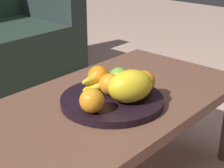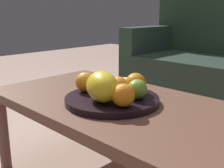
{
  "view_description": "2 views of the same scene",
  "coord_description": "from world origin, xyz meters",
  "px_view_note": "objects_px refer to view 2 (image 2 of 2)",
  "views": [
    {
      "loc": [
        -0.85,
        -0.78,
        0.96
      ],
      "look_at": [
        -0.01,
        -0.04,
        0.48
      ],
      "focal_mm": 56.82,
      "sensor_mm": 36.0,
      "label": 1
    },
    {
      "loc": [
        0.71,
        -0.77,
        0.75
      ],
      "look_at": [
        -0.01,
        -0.04,
        0.48
      ],
      "focal_mm": 44.86,
      "sensor_mm": 36.0,
      "label": 2
    }
  ],
  "objects_px": {
    "melon_large_front": "(102,87)",
    "apple_front": "(137,89)",
    "coffee_table": "(120,112)",
    "banana_bunch": "(129,87)",
    "fruit_bowl": "(112,100)",
    "orange_back": "(85,82)",
    "orange_left": "(135,83)",
    "orange_right": "(123,95)",
    "orange_front": "(119,86)"
  },
  "relations": [
    {
      "from": "melon_large_front",
      "to": "apple_front",
      "type": "distance_m",
      "value": 0.13
    },
    {
      "from": "orange_front",
      "to": "orange_back",
      "type": "distance_m",
      "value": 0.15
    },
    {
      "from": "coffee_table",
      "to": "fruit_bowl",
      "type": "relative_size",
      "value": 3.09
    },
    {
      "from": "orange_front",
      "to": "apple_front",
      "type": "xyz_separation_m",
      "value": [
        0.07,
        0.02,
        -0.0
      ]
    },
    {
      "from": "fruit_bowl",
      "to": "orange_back",
      "type": "height_order",
      "value": "orange_back"
    },
    {
      "from": "orange_left",
      "to": "orange_right",
      "type": "distance_m",
      "value": 0.17
    },
    {
      "from": "melon_large_front",
      "to": "coffee_table",
      "type": "bearing_deg",
      "value": 94.8
    },
    {
      "from": "coffee_table",
      "to": "orange_left",
      "type": "relative_size",
      "value": 13.59
    },
    {
      "from": "orange_front",
      "to": "apple_front",
      "type": "bearing_deg",
      "value": 15.69
    },
    {
      "from": "melon_large_front",
      "to": "orange_left",
      "type": "xyz_separation_m",
      "value": [
        0.02,
        0.16,
        -0.01
      ]
    },
    {
      "from": "orange_front",
      "to": "apple_front",
      "type": "relative_size",
      "value": 1.02
    },
    {
      "from": "orange_front",
      "to": "banana_bunch",
      "type": "height_order",
      "value": "orange_front"
    },
    {
      "from": "melon_large_front",
      "to": "orange_right",
      "type": "distance_m",
      "value": 0.09
    },
    {
      "from": "orange_front",
      "to": "orange_left",
      "type": "xyz_separation_m",
      "value": [
        0.02,
        0.08,
        0.0
      ]
    },
    {
      "from": "orange_front",
      "to": "orange_right",
      "type": "bearing_deg",
      "value": -39.79
    },
    {
      "from": "apple_front",
      "to": "banana_bunch",
      "type": "distance_m",
      "value": 0.08
    },
    {
      "from": "orange_front",
      "to": "orange_right",
      "type": "height_order",
      "value": "orange_right"
    },
    {
      "from": "banana_bunch",
      "to": "fruit_bowl",
      "type": "bearing_deg",
      "value": -103.58
    },
    {
      "from": "fruit_bowl",
      "to": "apple_front",
      "type": "relative_size",
      "value": 4.84
    },
    {
      "from": "melon_large_front",
      "to": "orange_left",
      "type": "relative_size",
      "value": 1.93
    },
    {
      "from": "coffee_table",
      "to": "fruit_bowl",
      "type": "distance_m",
      "value": 0.07
    },
    {
      "from": "coffee_table",
      "to": "orange_left",
      "type": "xyz_separation_m",
      "value": [
        0.03,
        0.06,
        0.11
      ]
    },
    {
      "from": "apple_front",
      "to": "orange_back",
      "type": "bearing_deg",
      "value": -161.99
    },
    {
      "from": "fruit_bowl",
      "to": "orange_left",
      "type": "relative_size",
      "value": 4.4
    },
    {
      "from": "melon_large_front",
      "to": "orange_front",
      "type": "height_order",
      "value": "melon_large_front"
    },
    {
      "from": "apple_front",
      "to": "banana_bunch",
      "type": "relative_size",
      "value": 0.48
    },
    {
      "from": "orange_front",
      "to": "banana_bunch",
      "type": "distance_m",
      "value": 0.06
    },
    {
      "from": "coffee_table",
      "to": "orange_back",
      "type": "distance_m",
      "value": 0.18
    },
    {
      "from": "apple_front",
      "to": "banana_bunch",
      "type": "height_order",
      "value": "apple_front"
    },
    {
      "from": "orange_right",
      "to": "orange_front",
      "type": "bearing_deg",
      "value": 140.21
    },
    {
      "from": "orange_left",
      "to": "apple_front",
      "type": "distance_m",
      "value": 0.08
    },
    {
      "from": "orange_right",
      "to": "apple_front",
      "type": "relative_size",
      "value": 1.08
    },
    {
      "from": "fruit_bowl",
      "to": "orange_left",
      "type": "height_order",
      "value": "orange_left"
    },
    {
      "from": "orange_left",
      "to": "orange_front",
      "type": "bearing_deg",
      "value": -105.7
    },
    {
      "from": "melon_large_front",
      "to": "orange_back",
      "type": "relative_size",
      "value": 1.99
    },
    {
      "from": "orange_back",
      "to": "banana_bunch",
      "type": "bearing_deg",
      "value": 36.03
    },
    {
      "from": "melon_large_front",
      "to": "banana_bunch",
      "type": "relative_size",
      "value": 1.01
    },
    {
      "from": "orange_back",
      "to": "orange_left",
      "type": "bearing_deg",
      "value": 37.52
    },
    {
      "from": "orange_back",
      "to": "banana_bunch",
      "type": "xyz_separation_m",
      "value": [
        0.15,
        0.11,
        -0.01
      ]
    },
    {
      "from": "orange_right",
      "to": "fruit_bowl",
      "type": "bearing_deg",
      "value": 152.59
    },
    {
      "from": "fruit_bowl",
      "to": "orange_back",
      "type": "distance_m",
      "value": 0.14
    },
    {
      "from": "fruit_bowl",
      "to": "orange_right",
      "type": "relative_size",
      "value": 4.48
    },
    {
      "from": "melon_large_front",
      "to": "orange_right",
      "type": "xyz_separation_m",
      "value": [
        0.09,
        0.01,
        -0.02
      ]
    },
    {
      "from": "melon_large_front",
      "to": "orange_back",
      "type": "distance_m",
      "value": 0.15
    },
    {
      "from": "fruit_bowl",
      "to": "orange_front",
      "type": "height_order",
      "value": "orange_front"
    },
    {
      "from": "orange_back",
      "to": "fruit_bowl",
      "type": "bearing_deg",
      "value": 11.79
    },
    {
      "from": "fruit_bowl",
      "to": "melon_large_front",
      "type": "height_order",
      "value": "melon_large_front"
    },
    {
      "from": "coffee_table",
      "to": "banana_bunch",
      "type": "bearing_deg",
      "value": 76.59
    },
    {
      "from": "melon_large_front",
      "to": "apple_front",
      "type": "relative_size",
      "value": 2.12
    },
    {
      "from": "orange_left",
      "to": "coffee_table",
      "type": "bearing_deg",
      "value": -113.01
    }
  ]
}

